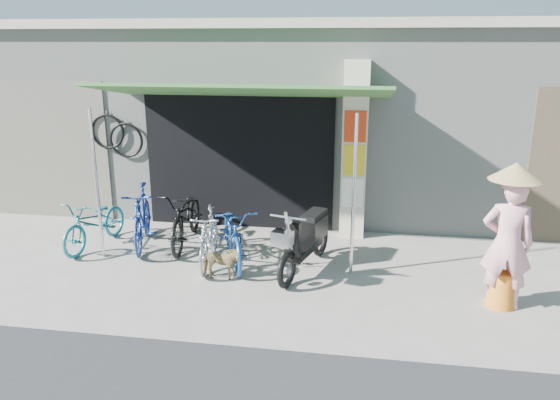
% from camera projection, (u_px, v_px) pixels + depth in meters
% --- Properties ---
extents(ground, '(80.00, 80.00, 0.00)m').
position_uv_depth(ground, '(283.00, 291.00, 7.49)').
color(ground, gray).
rests_on(ground, ground).
extents(bicycle_shop, '(12.30, 5.30, 3.66)m').
position_uv_depth(bicycle_shop, '(319.00, 111.00, 11.80)').
color(bicycle_shop, '#9FA59D').
rests_on(bicycle_shop, ground).
extents(shop_pillar, '(0.42, 0.44, 3.00)m').
position_uv_depth(shop_pillar, '(354.00, 151.00, 9.26)').
color(shop_pillar, beige).
rests_on(shop_pillar, ground).
extents(awning, '(4.60, 1.88, 2.72)m').
position_uv_depth(awning, '(242.00, 93.00, 8.47)').
color(awning, '#33662E').
rests_on(awning, ground).
extents(neighbour_left, '(2.60, 0.06, 2.60)m').
position_uv_depth(neighbour_left, '(44.00, 150.00, 10.34)').
color(neighbour_left, '#6B665B').
rests_on(neighbour_left, ground).
extents(bike_teal, '(0.80, 1.66, 0.84)m').
position_uv_depth(bike_teal, '(95.00, 223.00, 8.98)').
color(bike_teal, '#1B727B').
rests_on(bike_teal, ground).
extents(bike_blue, '(0.91, 1.76, 1.02)m').
position_uv_depth(bike_blue, '(142.00, 217.00, 8.98)').
color(bike_blue, navy).
rests_on(bike_blue, ground).
extents(bike_black, '(0.82, 1.90, 0.97)m').
position_uv_depth(bike_black, '(187.00, 217.00, 9.07)').
color(bike_black, black).
rests_on(bike_black, ground).
extents(bike_silver, '(0.57, 1.51, 0.88)m').
position_uv_depth(bike_silver, '(209.00, 237.00, 8.24)').
color(bike_silver, silver).
rests_on(bike_silver, ground).
extents(bike_navy, '(1.21, 1.87, 0.93)m').
position_uv_depth(bike_navy, '(233.00, 233.00, 8.38)').
color(bike_navy, navy).
rests_on(bike_navy, ground).
extents(street_dog, '(0.60, 0.28, 0.51)m').
position_uv_depth(street_dog, '(221.00, 263.00, 7.78)').
color(street_dog, '#A06E55').
rests_on(street_dog, ground).
extents(moped, '(0.72, 1.79, 1.03)m').
position_uv_depth(moped, '(306.00, 240.00, 8.06)').
color(moped, black).
rests_on(moped, ground).
extents(nun, '(0.67, 0.64, 1.90)m').
position_uv_depth(nun, '(508.00, 238.00, 6.81)').
color(nun, pink).
rests_on(nun, ground).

